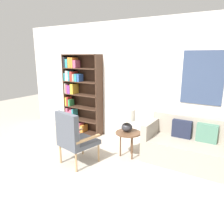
% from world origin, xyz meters
% --- Properties ---
extents(ground_plane, '(14.00, 14.00, 0.00)m').
position_xyz_m(ground_plane, '(0.00, 0.00, 0.00)').
color(ground_plane, '#B2A899').
extents(wall_back, '(6.40, 0.08, 2.70)m').
position_xyz_m(wall_back, '(0.02, 2.03, 1.35)').
color(wall_back, silver).
rests_on(wall_back, ground_plane).
extents(bookshelf, '(1.05, 0.30, 1.98)m').
position_xyz_m(bookshelf, '(-1.48, 1.85, 0.99)').
color(bookshelf, '#422B1E').
rests_on(bookshelf, ground_plane).
extents(armchair, '(0.66, 0.70, 1.00)m').
position_xyz_m(armchair, '(-0.36, 0.37, 0.56)').
color(armchair, tan).
rests_on(armchair, ground_plane).
extents(couch, '(1.65, 0.83, 0.84)m').
position_xyz_m(couch, '(1.43, 1.60, 0.32)').
color(couch, '#9E9384').
rests_on(couch, ground_plane).
extents(side_table, '(0.50, 0.50, 0.51)m').
position_xyz_m(side_table, '(0.32, 1.20, 0.45)').
color(side_table, brown).
rests_on(side_table, ground_plane).
extents(table_lamp, '(0.32, 0.32, 0.46)m').
position_xyz_m(table_lamp, '(0.27, 1.22, 0.78)').
color(table_lamp, '#2D2D33').
rests_on(table_lamp, side_table).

